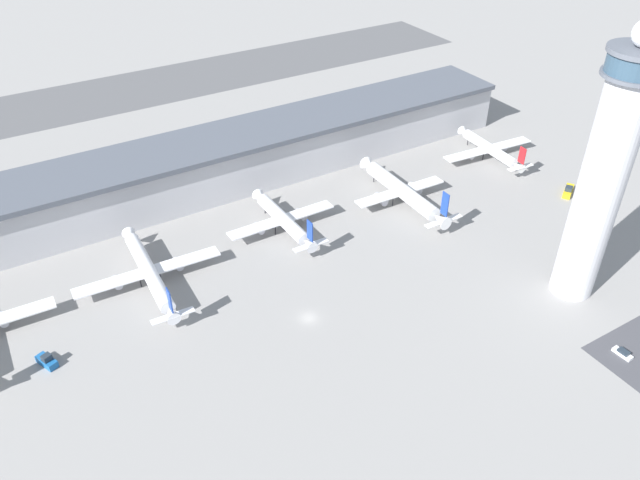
% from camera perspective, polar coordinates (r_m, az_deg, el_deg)
% --- Properties ---
extents(ground_plane, '(1000.00, 1000.00, 0.00)m').
position_cam_1_polar(ground_plane, '(154.78, -1.06, -7.15)').
color(ground_plane, gray).
extents(terminal_building, '(228.32, 25.00, 17.32)m').
position_cam_1_polar(terminal_building, '(202.41, -11.16, 6.43)').
color(terminal_building, '#B2B2B7').
rests_on(terminal_building, ground).
extents(runway_strip, '(342.49, 44.00, 0.01)m').
position_cam_1_polar(runway_strip, '(290.80, -18.18, 12.60)').
color(runway_strip, '#515154').
rests_on(runway_strip, ground).
extents(control_tower, '(13.73, 13.73, 69.22)m').
position_cam_1_polar(control_tower, '(157.89, 24.54, 5.41)').
color(control_tower, silver).
rests_on(control_tower, ground).
extents(airplane_gate_bravo, '(38.82, 41.22, 12.12)m').
position_cam_1_polar(airplane_gate_bravo, '(168.08, -15.36, -2.84)').
color(airplane_gate_bravo, white).
rests_on(airplane_gate_bravo, ground).
extents(airplane_gate_charlie, '(33.62, 33.11, 12.33)m').
position_cam_1_polar(airplane_gate_charlie, '(182.05, -3.41, 1.89)').
color(airplane_gate_charlie, white).
rests_on(airplane_gate_charlie, ground).
extents(airplane_gate_delta, '(31.36, 42.30, 14.15)m').
position_cam_1_polar(airplane_gate_delta, '(196.50, 7.51, 4.46)').
color(airplane_gate_delta, white).
rests_on(airplane_gate_delta, ground).
extents(airplane_gate_echo, '(35.69, 33.42, 11.30)m').
position_cam_1_polar(airplane_gate_echo, '(229.21, 15.25, 8.05)').
color(airplane_gate_echo, white).
rests_on(airplane_gate_echo, ground).
extents(service_truck_catering, '(4.29, 5.98, 3.16)m').
position_cam_1_polar(service_truck_catering, '(155.72, -23.70, -10.09)').
color(service_truck_catering, black).
rests_on(service_truck_catering, ground).
extents(service_truck_fuel, '(8.24, 6.34, 2.86)m').
position_cam_1_polar(service_truck_fuel, '(217.17, 21.75, 4.19)').
color(service_truck_fuel, black).
rests_on(service_truck_fuel, ground).
extents(car_blue_compact, '(1.96, 4.68, 1.45)m').
position_cam_1_polar(car_blue_compact, '(161.23, 25.94, -9.29)').
color(car_blue_compact, black).
rests_on(car_blue_compact, ground).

